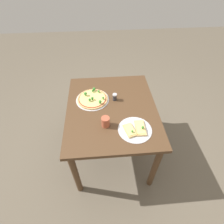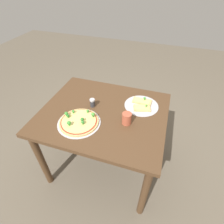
# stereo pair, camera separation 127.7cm
# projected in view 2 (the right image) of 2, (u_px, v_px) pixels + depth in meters

# --- Properties ---
(ground_plane) EXTENTS (8.00, 8.00, 0.00)m
(ground_plane) POSITION_uv_depth(u_px,v_px,m) (106.00, 162.00, 1.99)
(ground_plane) COLOR brown
(dining_table) EXTENTS (1.06, 0.89, 0.76)m
(dining_table) POSITION_uv_depth(u_px,v_px,m) (104.00, 121.00, 1.56)
(dining_table) COLOR #4C331E
(dining_table) RESTS_ON ground_plane
(pizza_tray_whole) EXTENTS (0.34, 0.34, 0.07)m
(pizza_tray_whole) POSITION_uv_depth(u_px,v_px,m) (79.00, 121.00, 1.38)
(pizza_tray_whole) COLOR #B7B7BC
(pizza_tray_whole) RESTS_ON dining_table
(pizza_tray_slice) EXTENTS (0.30, 0.30, 0.05)m
(pizza_tray_slice) POSITION_uv_depth(u_px,v_px,m) (142.00, 105.00, 1.55)
(pizza_tray_slice) COLOR #B7B7BC
(pizza_tray_slice) RESTS_ON dining_table
(drinking_cup) EXTENTS (0.08, 0.08, 0.10)m
(drinking_cup) POSITION_uv_depth(u_px,v_px,m) (127.00, 118.00, 1.36)
(drinking_cup) COLOR #AD5138
(drinking_cup) RESTS_ON dining_table
(condiment_shaker) EXTENTS (0.05, 0.05, 0.08)m
(condiment_shaker) POSITION_uv_depth(u_px,v_px,m) (92.00, 103.00, 1.53)
(condiment_shaker) COLOR #333338
(condiment_shaker) RESTS_ON dining_table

